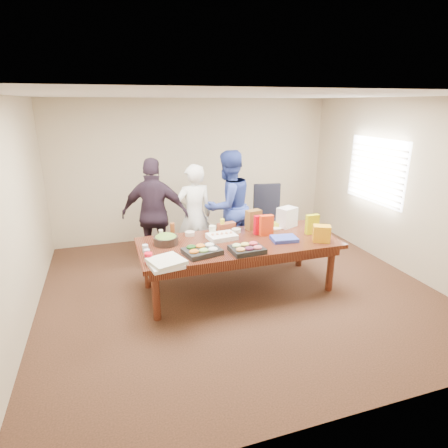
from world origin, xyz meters
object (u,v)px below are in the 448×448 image
object	(u,v)px
conference_table	(238,265)
person_right	(228,206)
sheet_cake	(222,237)
office_chair	(271,221)
salad_bowl	(166,240)
person_center	(194,216)

from	to	relation	value
conference_table	person_right	xyz separation A→B (m)	(0.22, 1.12, 0.57)
conference_table	sheet_cake	bearing A→B (deg)	141.19
office_chair	salad_bowl	size ratio (longest dim) A/B	3.38
conference_table	person_right	world-z (taller)	person_right
person_right	salad_bowl	world-z (taller)	person_right
person_right	salad_bowl	xyz separation A→B (m)	(-1.22, -0.92, -0.14)
person_center	office_chair	bearing A→B (deg)	-179.59
office_chair	conference_table	bearing A→B (deg)	-121.53
conference_table	person_right	distance (m)	1.28
salad_bowl	person_center	bearing A→B (deg)	54.48
sheet_cake	conference_table	bearing A→B (deg)	-45.55
office_chair	sheet_cake	world-z (taller)	office_chair
person_center	sheet_cake	distance (m)	0.92
conference_table	person_center	size ratio (longest dim) A/B	1.64
conference_table	salad_bowl	size ratio (longest dim) A/B	8.15
office_chair	salad_bowl	world-z (taller)	office_chair
conference_table	office_chair	bearing A→B (deg)	48.07
sheet_cake	person_center	bearing A→B (deg)	95.24
conference_table	person_center	bearing A→B (deg)	110.18
salad_bowl	office_chair	bearing A→B (deg)	25.56
office_chair	person_right	xyz separation A→B (m)	(-0.84, -0.06, 0.36)
office_chair	person_right	distance (m)	0.92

